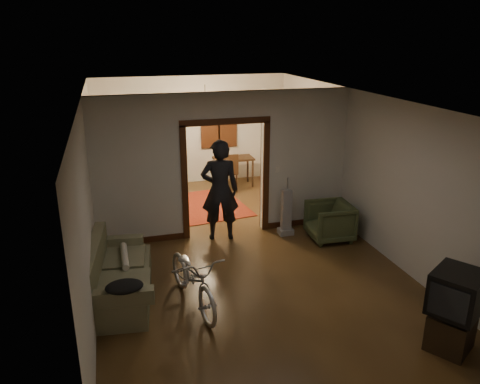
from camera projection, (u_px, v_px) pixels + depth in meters
name	position (u px, v px, depth m)	size (l,w,h in m)	color
floor	(236.00, 247.00, 8.77)	(5.00, 8.50, 0.01)	#392512
ceiling	(235.00, 97.00, 7.86)	(5.00, 8.50, 0.01)	white
wall_back	(192.00, 130.00, 12.18)	(5.00, 0.02, 2.80)	beige
wall_left	(89.00, 188.00, 7.67)	(0.02, 8.50, 2.80)	beige
wall_right	(361.00, 166.00, 8.96)	(0.02, 8.50, 2.80)	beige
partition_wall	(225.00, 165.00, 9.00)	(5.00, 0.14, 2.80)	beige
door_casing	(225.00, 180.00, 9.10)	(1.74, 0.20, 2.32)	#391B0D
far_window	(219.00, 124.00, 12.28)	(0.98, 0.06, 1.28)	black
chandelier	(205.00, 103.00, 10.28)	(0.24, 0.24, 0.24)	#FFE0A5
light_switch	(278.00, 170.00, 9.25)	(0.08, 0.01, 0.12)	silver
sofa	(119.00, 271.00, 7.00)	(0.86, 1.92, 0.88)	brown
rolled_paper	(125.00, 256.00, 7.27)	(0.10, 0.10, 0.82)	beige
jacket	(124.00, 287.00, 6.10)	(0.49, 0.37, 0.14)	black
bicycle	(193.00, 278.00, 6.79)	(0.60, 1.71, 0.90)	silver
armchair	(329.00, 221.00, 9.02)	(0.79, 0.81, 0.74)	#3C4728
tv_stand	(451.00, 332.00, 5.91)	(0.53, 0.48, 0.48)	black
crt_tv	(457.00, 292.00, 5.73)	(0.62, 0.56, 0.54)	black
vacuum	(286.00, 212.00, 9.21)	(0.29, 0.23, 0.93)	gray
person	(220.00, 190.00, 8.87)	(0.72, 0.47, 1.97)	black
oriental_rug	(208.00, 205.00, 10.89)	(1.59, 2.09, 0.02)	maroon
locker	(150.00, 154.00, 11.73)	(0.92, 0.51, 1.85)	#203621
globe	(147.00, 114.00, 11.40)	(0.26, 0.26, 0.26)	#1E5972
desk	(234.00, 172.00, 12.18)	(1.01, 0.57, 0.75)	black
desk_chair	(227.00, 172.00, 11.75)	(0.44, 0.44, 0.99)	black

